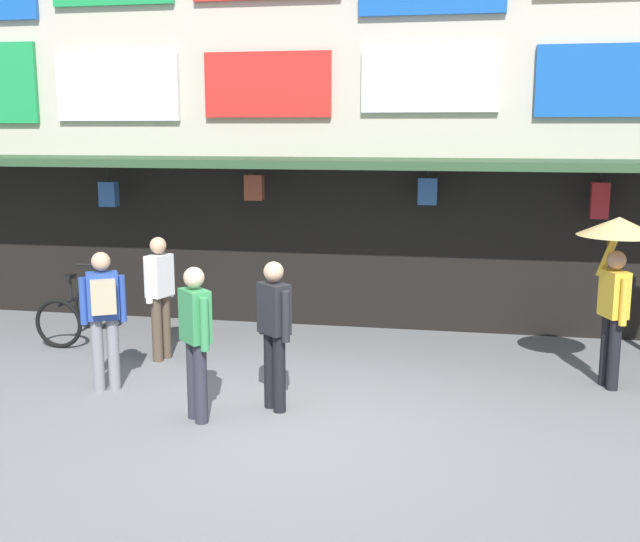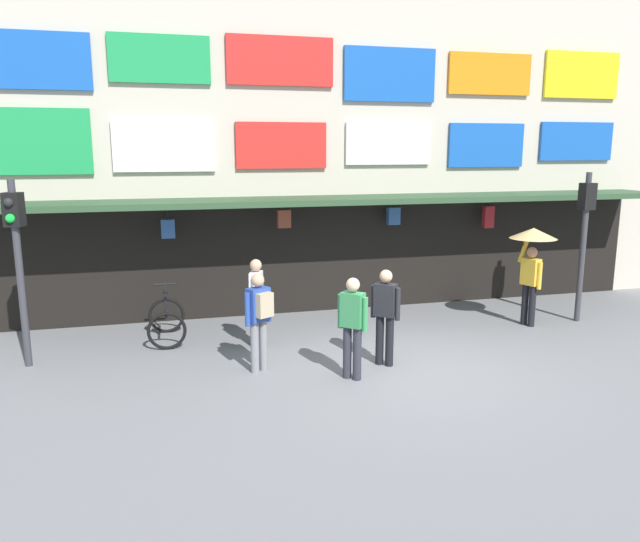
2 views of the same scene
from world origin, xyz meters
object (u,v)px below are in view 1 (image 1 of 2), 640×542
at_px(pedestrian_with_umbrella, 617,254).
at_px(pedestrian_in_yellow, 196,335).
at_px(pedestrian_in_green, 274,327).
at_px(bicycle_parked, 78,312).
at_px(pedestrian_in_purple, 103,311).
at_px(pedestrian_in_blue, 160,291).

distance_m(pedestrian_with_umbrella, pedestrian_in_yellow, 4.98).
bearing_deg(pedestrian_with_umbrella, pedestrian_in_green, -158.57).
bearing_deg(pedestrian_in_green, bicycle_parked, 147.05).
bearing_deg(pedestrian_with_umbrella, pedestrian_in_purple, -168.00).
bearing_deg(bicycle_parked, pedestrian_in_blue, -25.75).
xyz_separation_m(pedestrian_in_purple, pedestrian_in_blue, (0.16, 1.32, -0.04)).
bearing_deg(pedestrian_in_purple, pedestrian_with_umbrella, 12.00).
distance_m(bicycle_parked, pedestrian_with_umbrella, 7.56).
height_order(pedestrian_with_umbrella, pedestrian_in_purple, pedestrian_with_umbrella).
height_order(pedestrian_in_purple, pedestrian_in_green, same).
relative_size(pedestrian_in_blue, pedestrian_in_yellow, 1.00).
bearing_deg(pedestrian_in_green, pedestrian_in_yellow, -147.30).
distance_m(bicycle_parked, pedestrian_in_purple, 2.65).
bearing_deg(pedestrian_in_blue, bicycle_parked, 154.25).
height_order(pedestrian_with_umbrella, pedestrian_in_green, pedestrian_with_umbrella).
height_order(pedestrian_in_blue, pedestrian_in_yellow, same).
bearing_deg(bicycle_parked, pedestrian_in_purple, -54.86).
xyz_separation_m(pedestrian_in_green, pedestrian_in_blue, (-1.97, 1.55, 0.00)).
height_order(bicycle_parked, pedestrian_in_yellow, pedestrian_in_yellow).
bearing_deg(pedestrian_in_green, pedestrian_with_umbrella, 21.43).
distance_m(pedestrian_with_umbrella, pedestrian_in_purple, 6.09).
bearing_deg(pedestrian_in_yellow, pedestrian_in_blue, 121.40).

